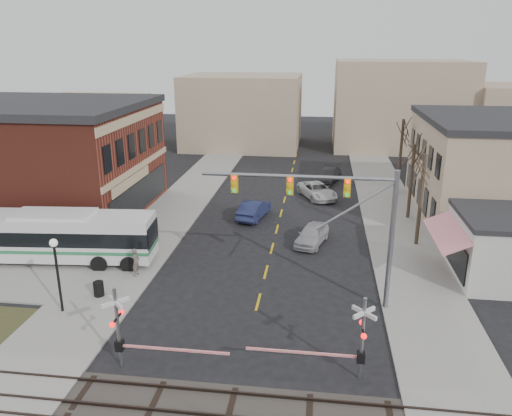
{
  "coord_description": "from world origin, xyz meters",
  "views": [
    {
      "loc": [
        3.21,
        -23.4,
        14.17
      ],
      "look_at": [
        -1.0,
        8.65,
        3.5
      ],
      "focal_mm": 35.0,
      "sensor_mm": 36.0,
      "label": 1
    }
  ],
  "objects": [
    {
      "name": "ground",
      "position": [
        0.0,
        0.0,
        0.0
      ],
      "size": [
        160.0,
        160.0,
        0.0
      ],
      "primitive_type": "plane",
      "color": "black",
      "rests_on": "ground"
    },
    {
      "name": "sidewalk_west",
      "position": [
        -9.5,
        20.0,
        0.06
      ],
      "size": [
        5.0,
        60.0,
        0.12
      ],
      "primitive_type": "cube",
      "color": "gray",
      "rests_on": "ground"
    },
    {
      "name": "sidewalk_east",
      "position": [
        9.5,
        20.0,
        0.06
      ],
      "size": [
        5.0,
        60.0,
        0.12
      ],
      "primitive_type": "cube",
      "color": "gray",
      "rests_on": "ground"
    },
    {
      "name": "tree_east_a",
      "position": [
        10.5,
        12.0,
        3.5
      ],
      "size": [
        0.28,
        0.28,
        6.75
      ],
      "color": "#382B21",
      "rests_on": "sidewalk_east"
    },
    {
      "name": "tree_east_b",
      "position": [
        10.8,
        18.0,
        3.27
      ],
      "size": [
        0.28,
        0.28,
        6.3
      ],
      "color": "#382B21",
      "rests_on": "sidewalk_east"
    },
    {
      "name": "tree_east_c",
      "position": [
        11.0,
        26.0,
        3.72
      ],
      "size": [
        0.28,
        0.28,
        7.2
      ],
      "color": "#382B21",
      "rests_on": "sidewalk_east"
    },
    {
      "name": "transit_bus",
      "position": [
        -14.17,
        5.79,
        1.9
      ],
      "size": [
        13.32,
        3.99,
        3.38
      ],
      "color": "silver",
      "rests_on": "ground"
    },
    {
      "name": "traffic_signal_mast",
      "position": [
        4.34,
        2.19,
        5.76
      ],
      "size": [
        10.4,
        0.3,
        8.0
      ],
      "color": "gray",
      "rests_on": "ground"
    },
    {
      "name": "rr_crossing_west",
      "position": [
        -5.09,
        -4.77,
        1.97
      ],
      "size": [
        5.6,
        1.36,
        4.0
      ],
      "color": "gray",
      "rests_on": "ground"
    },
    {
      "name": "rr_crossing_east",
      "position": [
        4.91,
        -4.24,
        1.97
      ],
      "size": [
        5.6,
        1.36,
        4.0
      ],
      "color": "gray",
      "rests_on": "ground"
    },
    {
      "name": "street_lamp",
      "position": [
        -10.58,
        -0.6,
        3.18
      ],
      "size": [
        0.44,
        0.44,
        4.28
      ],
      "color": "black",
      "rests_on": "sidewalk_west"
    },
    {
      "name": "trash_bin",
      "position": [
        -9.32,
        1.35,
        0.56
      ],
      "size": [
        0.6,
        0.6,
        0.88
      ],
      "primitive_type": "cylinder",
      "color": "black",
      "rests_on": "sidewalk_west"
    },
    {
      "name": "car_a",
      "position": [
        2.83,
        11.27,
        0.73
      ],
      "size": [
        2.83,
        4.62,
        1.47
      ],
      "primitive_type": "imported",
      "rotation": [
        0.0,
        0.0,
        -0.27
      ],
      "color": "#A3A3A7",
      "rests_on": "ground"
    },
    {
      "name": "car_b",
      "position": [
        -2.21,
        16.47,
        0.78
      ],
      "size": [
        2.57,
        4.97,
        1.56
      ],
      "primitive_type": "imported",
      "rotation": [
        0.0,
        0.0,
        2.94
      ],
      "color": "#1B2144",
      "rests_on": "ground"
    },
    {
      "name": "car_c",
      "position": [
        3.07,
        23.06,
        0.73
      ],
      "size": [
        4.4,
        5.78,
        1.46
      ],
      "primitive_type": "imported",
      "rotation": [
        0.0,
        0.0,
        0.43
      ],
      "color": "silver",
      "rests_on": "ground"
    },
    {
      "name": "car_d",
      "position": [
        4.08,
        29.02,
        0.74
      ],
      "size": [
        3.5,
        5.46,
        1.47
      ],
      "primitive_type": "imported",
      "rotation": [
        0.0,
        0.0,
        -0.31
      ],
      "color": "#3E3D42",
      "rests_on": "ground"
    },
    {
      "name": "pedestrian_near",
      "position": [
        -8.09,
        4.23,
        1.03
      ],
      "size": [
        0.46,
        0.68,
        1.83
      ],
      "primitive_type": "imported",
      "rotation": [
        0.0,
        0.0,
        1.54
      ],
      "color": "#5F524C",
      "rests_on": "sidewalk_west"
    },
    {
      "name": "pedestrian_far",
      "position": [
        -10.59,
        7.58,
        0.86
      ],
      "size": [
        0.91,
        0.85,
        1.49
      ],
      "primitive_type": "imported",
      "rotation": [
        0.0,
        0.0,
        0.54
      ],
      "color": "#37345C",
      "rests_on": "sidewalk_west"
    }
  ]
}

